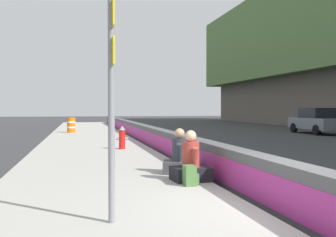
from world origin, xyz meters
TOP-DOWN VIEW (x-y plane):
  - ground_plane at (0.00, 0.00)m, footprint 160.00×160.00m
  - sidewalk_strip at (0.00, 2.65)m, footprint 80.00×4.40m
  - jersey_barrier at (0.00, 0.00)m, footprint 76.00×0.45m
  - route_sign_post at (-0.03, 2.73)m, footprint 0.44×0.09m
  - fire_hydrant at (9.78, 1.58)m, footprint 0.26×0.46m
  - seated_person_foreground at (2.78, 0.84)m, footprint 0.72×0.83m
  - seated_person_middle at (3.81, 0.83)m, footprint 0.84×0.91m
  - backpack at (2.27, 1.00)m, footprint 0.32×0.28m
  - construction_barrel at (20.88, 3.66)m, footprint 0.54×0.54m
  - parked_car_fourth at (18.33, -12.15)m, footprint 4.56×2.07m

SIDE VIEW (x-z plane):
  - ground_plane at x=0.00m, z-range 0.00..0.00m
  - sidewalk_strip at x=0.00m, z-range 0.00..0.14m
  - backpack at x=2.27m, z-range 0.13..0.53m
  - jersey_barrier at x=0.00m, z-range 0.00..0.85m
  - seated_person_middle at x=3.81m, z-range -0.06..1.01m
  - seated_person_foreground at x=2.78m, z-range -0.06..1.01m
  - fire_hydrant at x=9.78m, z-range 0.15..1.03m
  - construction_barrel at x=20.88m, z-range 0.14..1.09m
  - parked_car_fourth at x=18.33m, z-range 0.01..1.72m
  - route_sign_post at x=-0.03m, z-range 0.43..4.03m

